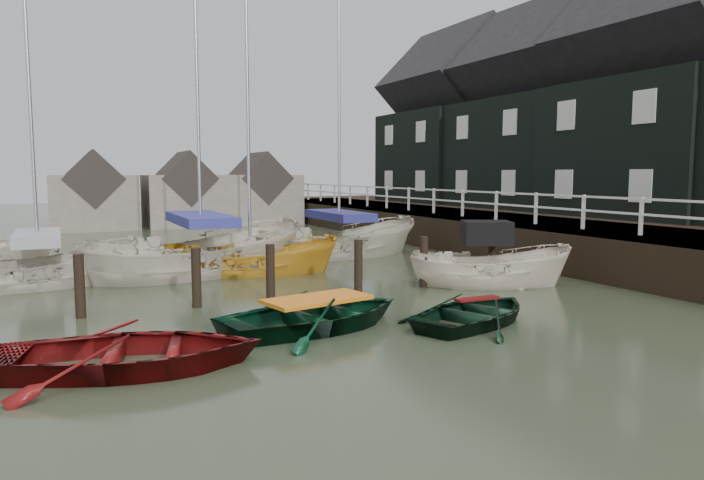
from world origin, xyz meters
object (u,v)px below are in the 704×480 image
rowboat_red (130,370)px  sailboat_a (40,283)px  sailboat_b (202,271)px  motorboat (490,283)px  rowboat_dkgreen (477,323)px  sailboat_c (251,273)px  rowboat_green (317,328)px  sailboat_d (339,255)px

rowboat_red → sailboat_a: sailboat_a is taller
rowboat_red → sailboat_b: bearing=-5.1°
sailboat_a → sailboat_b: size_ratio=1.06×
sailboat_b → motorboat: bearing=-147.8°
motorboat → rowboat_dkgreen: bearing=164.1°
rowboat_red → sailboat_c: sailboat_c is taller
sailboat_c → sailboat_b: bearing=82.8°
rowboat_green → sailboat_c: (0.75, 7.39, 0.02)m
rowboat_red → sailboat_d: sailboat_d is taller
rowboat_dkgreen → sailboat_c: bearing=-6.7°
rowboat_dkgreen → sailboat_a: (-8.39, 8.74, 0.07)m
rowboat_red → motorboat: 10.48m
rowboat_dkgreen → sailboat_a: bearing=20.8°
rowboat_red → rowboat_green: rowboat_red is taller
rowboat_green → motorboat: size_ratio=0.86×
rowboat_dkgreen → sailboat_a: 12.12m
sailboat_c → sailboat_d: (4.16, 2.48, 0.05)m
sailboat_a → sailboat_b: bearing=-94.4°
sailboat_c → sailboat_a: bearing=104.0°
motorboat → rowboat_red: bearing=135.1°
rowboat_dkgreen → motorboat: 4.44m
rowboat_green → sailboat_c: 7.42m
motorboat → sailboat_a: (-11.31, 5.39, -0.02)m
rowboat_green → motorboat: motorboat is taller
rowboat_green → sailboat_b: sailboat_b is taller
rowboat_dkgreen → sailboat_b: bearing=0.0°
rowboat_dkgreen → motorboat: bearing=-64.1°
sailboat_a → rowboat_red: bearing=-178.7°
rowboat_green → sailboat_d: (4.91, 9.87, 0.06)m
sailboat_a → sailboat_b: 4.56m
rowboat_green → sailboat_a: sailboat_a is taller
motorboat → sailboat_a: sailboat_a is taller
rowboat_green → sailboat_d: bearing=-37.7°
rowboat_dkgreen → rowboat_red: bearing=68.9°
rowboat_red → sailboat_b: sailboat_b is taller
rowboat_green → rowboat_dkgreen: 3.35m
rowboat_red → sailboat_b: 9.75m
sailboat_c → sailboat_d: bearing=-41.8°
sailboat_d → sailboat_a: bearing=97.6°
sailboat_a → sailboat_c: 5.95m
rowboat_red → sailboat_a: 9.08m
motorboat → sailboat_b: (-6.76, 5.68, -0.03)m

